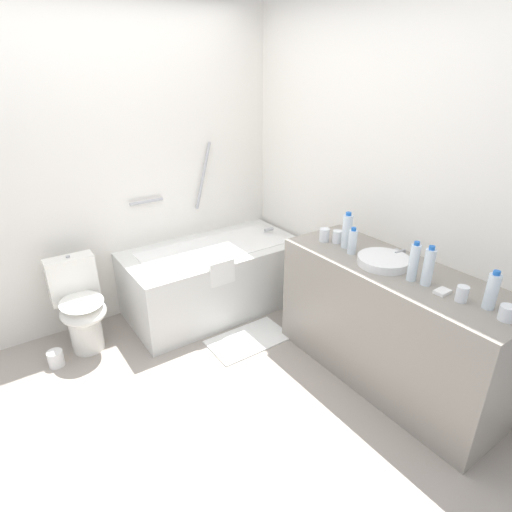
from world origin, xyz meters
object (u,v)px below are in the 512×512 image
(water_bottle_3, at_px, (352,242))
(drinking_glass_2, at_px, (507,313))
(toilet_paper_roll, at_px, (56,358))
(water_bottle_1, at_px, (492,291))
(soap_dish, at_px, (442,292))
(bathtub, at_px, (215,276))
(drinking_glass_1, at_px, (462,294))
(water_bottle_2, at_px, (347,231))
(water_bottle_0, at_px, (428,267))
(water_bottle_4, at_px, (414,262))
(drinking_glass_0, at_px, (337,237))
(toilet, at_px, (81,307))
(drinking_glass_3, at_px, (324,235))
(bath_mat, at_px, (248,340))
(sink_faucet, at_px, (403,254))
(sink_basin, at_px, (384,261))

(water_bottle_3, relative_size, drinking_glass_2, 2.37)
(toilet_paper_roll, bearing_deg, water_bottle_1, -46.83)
(soap_dish, height_order, toilet_paper_roll, soap_dish)
(bathtub, relative_size, drinking_glass_1, 17.14)
(water_bottle_2, bearing_deg, water_bottle_0, -92.21)
(bathtub, relative_size, soap_dish, 17.02)
(water_bottle_3, bearing_deg, water_bottle_1, -86.01)
(bathtub, xyz_separation_m, water_bottle_2, (0.49, -1.06, 0.65))
(bathtub, distance_m, drinking_glass_1, 2.08)
(bathtub, height_order, water_bottle_0, bathtub)
(water_bottle_4, bearing_deg, drinking_glass_1, -87.79)
(water_bottle_2, xyz_separation_m, drinking_glass_0, (0.01, 0.10, -0.08))
(drinking_glass_2, bearing_deg, toilet, 125.48)
(drinking_glass_3, distance_m, toilet_paper_roll, 2.17)
(water_bottle_2, distance_m, bath_mat, 1.19)
(drinking_glass_0, relative_size, drinking_glass_3, 0.95)
(water_bottle_0, relative_size, drinking_glass_1, 2.73)
(water_bottle_2, distance_m, soap_dish, 0.79)
(water_bottle_2, bearing_deg, toilet_paper_roll, 151.86)
(bathtub, height_order, drinking_glass_0, bathtub)
(sink_faucet, distance_m, water_bottle_4, 0.34)
(sink_faucet, distance_m, drinking_glass_0, 0.47)
(bathtub, relative_size, sink_faucet, 10.07)
(sink_basin, bearing_deg, water_bottle_3, 98.28)
(water_bottle_0, height_order, drinking_glass_2, water_bottle_0)
(toilet_paper_roll, bearing_deg, water_bottle_0, -42.05)
(toilet, relative_size, drinking_glass_0, 7.97)
(drinking_glass_0, bearing_deg, water_bottle_2, -95.49)
(toilet, bearing_deg, water_bottle_3, 53.42)
(drinking_glass_3, bearing_deg, water_bottle_3, -89.82)
(toilet, distance_m, drinking_glass_3, 1.91)
(water_bottle_0, height_order, water_bottle_1, water_bottle_0)
(toilet_paper_roll, bearing_deg, drinking_glass_0, -25.71)
(water_bottle_1, relative_size, water_bottle_3, 1.16)
(drinking_glass_3, height_order, soap_dish, drinking_glass_3)
(toilet, bearing_deg, water_bottle_2, 56.58)
(drinking_glass_1, height_order, soap_dish, drinking_glass_1)
(sink_basin, xyz_separation_m, toilet_paper_roll, (-1.86, 1.35, -0.81))
(sink_faucet, bearing_deg, water_bottle_4, -134.37)
(drinking_glass_0, bearing_deg, water_bottle_3, -106.09)
(drinking_glass_1, xyz_separation_m, bath_mat, (-0.50, 1.34, -0.89))
(drinking_glass_2, relative_size, drinking_glass_3, 0.82)
(water_bottle_3, bearing_deg, bathtub, 110.82)
(soap_dish, bearing_deg, drinking_glass_2, -87.14)
(bathtub, height_order, water_bottle_1, bathtub)
(water_bottle_2, relative_size, bath_mat, 0.40)
(sink_faucet, distance_m, water_bottle_2, 0.40)
(water_bottle_0, height_order, bath_mat, water_bottle_0)
(water_bottle_0, height_order, drinking_glass_3, water_bottle_0)
(water_bottle_0, xyz_separation_m, drinking_glass_1, (-0.01, -0.23, -0.07))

